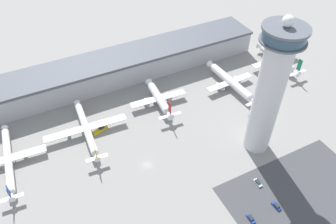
{
  "coord_description": "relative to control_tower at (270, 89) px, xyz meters",
  "views": [
    {
      "loc": [
        -34.63,
        -89.93,
        121.52
      ],
      "look_at": [
        19.56,
        17.4,
        11.23
      ],
      "focal_mm": 35.0,
      "sensor_mm": 36.0,
      "label": 1
    }
  ],
  "objects": [
    {
      "name": "airplane_gate_charlie",
      "position": [
        -72.34,
        44.0,
        -30.36
      ],
      "size": [
        41.89,
        43.94,
        12.02
      ],
      "color": "white",
      "rests_on": "ground"
    },
    {
      "name": "car_silver_sedan",
      "position": [
        -27.03,
        -31.78,
        -34.23
      ],
      "size": [
        1.77,
        4.41,
        1.4
      ],
      "color": "black",
      "rests_on": "ground"
    },
    {
      "name": "parking_lot_surface",
      "position": [
        -1.06,
        -32.18,
        -34.77
      ],
      "size": [
        64.0,
        40.0,
        0.01
      ],
      "primitive_type": "cube",
      "color": "#424247",
      "rests_on": "ground"
    },
    {
      "name": "service_truck_catering",
      "position": [
        -65.56,
        43.51,
        -33.81
      ],
      "size": [
        8.4,
        4.69,
        2.79
      ],
      "color": "black",
      "rests_on": "ground"
    },
    {
      "name": "airplane_gate_echo",
      "position": [
        14.81,
        42.97,
        -30.38
      ],
      "size": [
        31.11,
        44.47,
        14.15
      ],
      "color": "white",
      "rests_on": "ground"
    },
    {
      "name": "terminal_building",
      "position": [
        -53.02,
        82.33,
        -26.95
      ],
      "size": [
        204.79,
        25.0,
        15.46
      ],
      "color": "#B2B2B7",
      "rests_on": "ground"
    },
    {
      "name": "airplane_gate_bravo",
      "position": [
        -110.09,
        41.2,
        -31.04
      ],
      "size": [
        34.28,
        46.27,
        10.97
      ],
      "color": "white",
      "rests_on": "ground"
    },
    {
      "name": "ground_plane",
      "position": [
        -53.02,
        12.33,
        -34.78
      ],
      "size": [
        1000.0,
        1000.0,
        0.0
      ],
      "primitive_type": "plane",
      "color": "gray"
    },
    {
      "name": "control_tower",
      "position": [
        0.0,
        0.0,
        0.0
      ],
      "size": [
        18.05,
        18.05,
        68.41
      ],
      "color": "silver",
      "rests_on": "ground"
    },
    {
      "name": "car_navy_sedan",
      "position": [
        -13.62,
        -19.24,
        -34.16
      ],
      "size": [
        1.77,
        4.4,
        1.58
      ],
      "color": "black",
      "rests_on": "ground"
    },
    {
      "name": "airplane_gate_delta",
      "position": [
        -29.57,
        48.66,
        -30.38
      ],
      "size": [
        32.34,
        33.37,
        13.87
      ],
      "color": "silver",
      "rests_on": "ground"
    },
    {
      "name": "car_black_suv",
      "position": [
        -13.98,
        -31.95,
        -34.2
      ],
      "size": [
        1.98,
        4.37,
        1.49
      ],
      "color": "black",
      "rests_on": "ground"
    },
    {
      "name": "airplane_gate_foxtrot",
      "position": [
        55.18,
        49.53,
        -30.15
      ],
      "size": [
        36.69,
        37.76,
        14.42
      ],
      "color": "white",
      "rests_on": "ground"
    }
  ]
}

